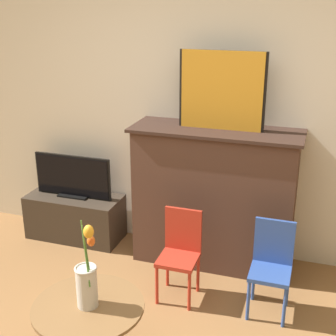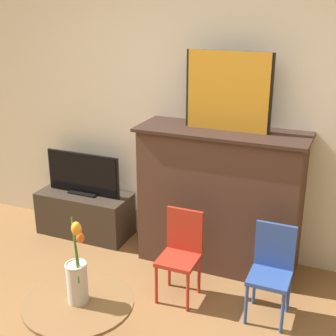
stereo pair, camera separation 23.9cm
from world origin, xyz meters
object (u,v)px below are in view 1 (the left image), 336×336
at_px(chair_blue, 272,262).
at_px(chair_red, 180,249).
at_px(painting, 222,91).
at_px(tv_monitor, 73,177).
at_px(vase_tulips, 87,280).

bearing_deg(chair_blue, chair_red, -177.70).
bearing_deg(painting, chair_blue, -46.10).
relative_size(painting, tv_monitor, 0.90).
relative_size(painting, vase_tulips, 1.21).
height_order(chair_blue, vase_tulips, vase_tulips).
bearing_deg(vase_tulips, painting, 75.70).
bearing_deg(chair_red, tv_monitor, 154.57).
height_order(tv_monitor, chair_red, tv_monitor).
bearing_deg(tv_monitor, chair_blue, -16.26).
height_order(tv_monitor, chair_blue, tv_monitor).
relative_size(chair_red, chair_blue, 1.00).
xyz_separation_m(tv_monitor, chair_blue, (1.86, -0.54, -0.22)).
height_order(tv_monitor, vase_tulips, vase_tulips).
relative_size(tv_monitor, vase_tulips, 1.34).
distance_m(chair_red, chair_blue, 0.66).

